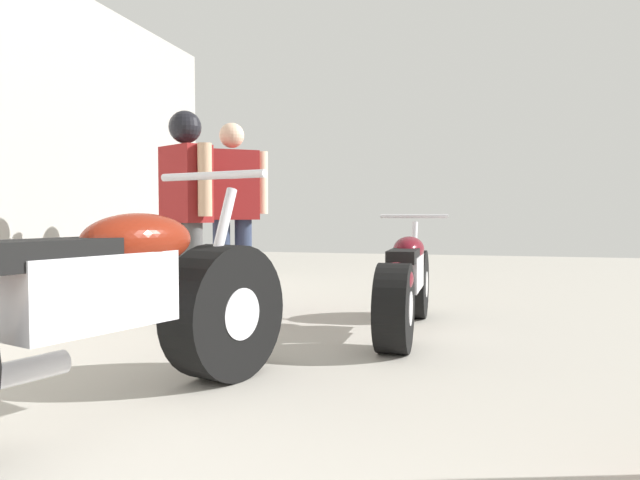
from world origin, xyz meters
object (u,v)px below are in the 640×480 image
object	(u,v)px
mechanic_in_blue	(232,204)
motorcycle_maroon_cruiser	(82,318)
motorcycle_black_naked	(405,285)
mechanic_with_helmet	(186,196)

from	to	relation	value
mechanic_in_blue	motorcycle_maroon_cruiser	bearing A→B (deg)	-79.56
motorcycle_maroon_cruiser	mechanic_in_blue	size ratio (longest dim) A/B	1.36
motorcycle_maroon_cruiser	motorcycle_black_naked	bearing A→B (deg)	63.74
motorcycle_maroon_cruiser	mechanic_in_blue	bearing A→B (deg)	100.44
motorcycle_black_naked	mechanic_in_blue	bearing A→B (deg)	155.23
motorcycle_black_naked	mechanic_in_blue	xyz separation A→B (m)	(-1.60, 0.74, 0.58)
mechanic_in_blue	mechanic_with_helmet	bearing A→B (deg)	-100.73
motorcycle_maroon_cruiser	mechanic_in_blue	world-z (taller)	mechanic_in_blue
motorcycle_black_naked	mechanic_in_blue	size ratio (longest dim) A/B	1.10
motorcycle_black_naked	motorcycle_maroon_cruiser	bearing A→B (deg)	-116.26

